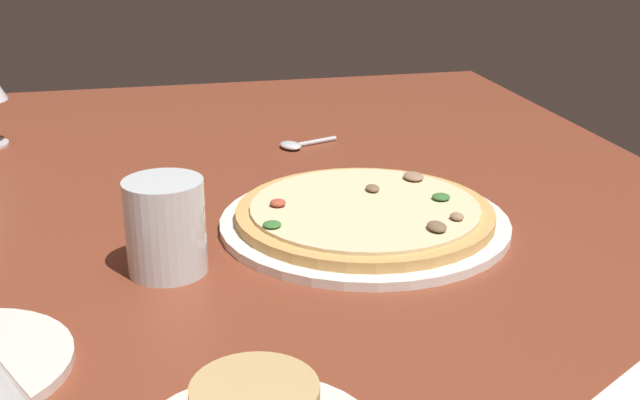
{
  "coord_description": "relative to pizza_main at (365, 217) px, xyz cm",
  "views": [
    {
      "loc": [
        -85.3,
        14.12,
        39.28
      ],
      "look_at": [
        -1.66,
        -4.77,
        7.0
      ],
      "focal_mm": 45.8,
      "sensor_mm": 36.0,
      "label": 1
    }
  ],
  "objects": [
    {
      "name": "spoon",
      "position": [
        31.75,
        1.56,
        -0.75
      ],
      "size": [
        5.46,
        9.59,
        1.0
      ],
      "color": "silver",
      "rests_on": "dining_table"
    },
    {
      "name": "dining_table",
      "position": [
        3.32,
        9.56,
        -3.21
      ],
      "size": [
        150.0,
        110.0,
        4.0
      ],
      "primitive_type": "cube",
      "color": "brown",
      "rests_on": "ground"
    },
    {
      "name": "water_glass",
      "position": [
        -6.8,
        22.2,
        3.12
      ],
      "size": [
        7.88,
        7.88,
        9.55
      ],
      "color": "silver",
      "rests_on": "dining_table"
    },
    {
      "name": "pizza_main",
      "position": [
        0.0,
        0.0,
        0.0
      ],
      "size": [
        32.59,
        32.59,
        3.37
      ],
      "color": "white",
      "rests_on": "dining_table"
    }
  ]
}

